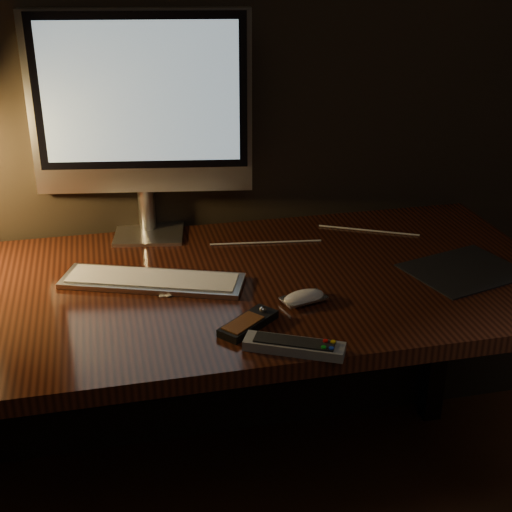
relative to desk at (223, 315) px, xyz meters
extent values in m
cube|color=black|center=(0.00, 0.33, 0.73)|extent=(4.00, 0.02, 2.70)
cube|color=#3E1A0E|center=(0.00, -0.07, 0.11)|extent=(1.60, 0.75, 0.04)
cube|color=black|center=(0.75, 0.25, -0.27)|extent=(0.06, 0.06, 0.71)
cube|color=black|center=(0.00, 0.27, -0.17)|extent=(1.48, 0.02, 0.51)
cube|color=silver|center=(-0.16, 0.26, 0.13)|extent=(0.21, 0.19, 0.01)
cylinder|color=silver|center=(-0.16, 0.29, 0.20)|extent=(0.05, 0.05, 0.12)
cube|color=silver|center=(-0.16, 0.26, 0.49)|extent=(0.56, 0.13, 0.46)
cube|color=black|center=(-0.16, 0.24, 0.52)|extent=(0.53, 0.09, 0.39)
cube|color=#98B8CF|center=(-0.16, 0.24, 0.52)|extent=(0.49, 0.08, 0.35)
cube|color=silver|center=(-0.17, -0.04, 0.14)|extent=(0.44, 0.26, 0.02)
cube|color=black|center=(0.58, -0.14, 0.13)|extent=(0.31, 0.27, 0.00)
ellipsoid|color=white|center=(0.15, -0.21, 0.14)|extent=(0.11, 0.08, 0.02)
cube|color=black|center=(0.00, -0.29, 0.14)|extent=(0.14, 0.13, 0.02)
cube|color=brown|center=(0.00, -0.29, 0.15)|extent=(0.10, 0.09, 0.00)
sphere|color=silver|center=(0.00, -0.29, 0.15)|extent=(0.02, 0.02, 0.02)
cube|color=gray|center=(0.07, -0.40, 0.14)|extent=(0.20, 0.13, 0.02)
cube|color=black|center=(0.07, -0.40, 0.15)|extent=(0.16, 0.11, 0.00)
cylinder|color=red|center=(0.07, -0.40, 0.15)|extent=(0.01, 0.01, 0.00)
cylinder|color=#0C8C19|center=(0.07, -0.40, 0.15)|extent=(0.01, 0.01, 0.00)
cylinder|color=gold|center=(0.07, -0.40, 0.15)|extent=(0.01, 0.01, 0.00)
cylinder|color=#1433BF|center=(0.07, -0.40, 0.15)|extent=(0.01, 0.01, 0.00)
cube|color=white|center=(-0.12, -0.07, 0.13)|extent=(0.11, 0.08, 0.01)
cylinder|color=white|center=(0.29, 0.13, 0.13)|extent=(0.55, 0.20, 0.00)
camera|label=1|loc=(-0.27, -1.56, 0.88)|focal=50.00mm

